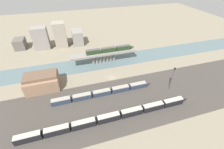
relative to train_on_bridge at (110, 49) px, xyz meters
The scene contains 13 objects.
ground_plane 25.17m from the train_on_bridge, 103.99° to the right, with size 400.00×400.00×0.00m, color gray.
railbed_yard 47.68m from the train_on_bridge, 96.82° to the right, with size 280.00×42.00×0.01m, color #423D38.
river_water 11.96m from the train_on_bridge, behind, with size 320.00×20.26×0.01m, color slate.
bridge 6.75m from the train_on_bridge, behind, with size 52.56×7.20×8.78m.
train_on_bridge is the anchor object (origin of this frame).
train_yard_near 59.12m from the train_on_bridge, 105.83° to the right, with size 92.31×2.92×4.16m.
train_yard_mid 40.76m from the train_on_bridge, 111.70° to the right, with size 63.38×3.09×3.52m.
warehouse_building 54.89m from the train_on_bridge, 159.19° to the right, with size 20.27×14.64×10.57m.
signal_tower 51.69m from the train_on_bridge, 58.87° to the right, with size 1.00×0.76×16.64m.
city_block_far_left 88.77m from the train_on_bridge, 148.20° to the left, with size 9.29×12.71×9.39m, color #605B56.
city_block_left 68.41m from the train_on_bridge, 143.61° to the left, with size 13.40×9.80×20.28m, color gray.
city_block_center 54.96m from the train_on_bridge, 133.13° to the left, with size 10.93×10.57×23.17m, color gray.
city_block_right 47.04m from the train_on_bridge, 117.90° to the left, with size 9.77×15.24×13.55m, color gray.
Camera 1 is at (-23.79, -80.73, 65.88)m, focal length 24.00 mm.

